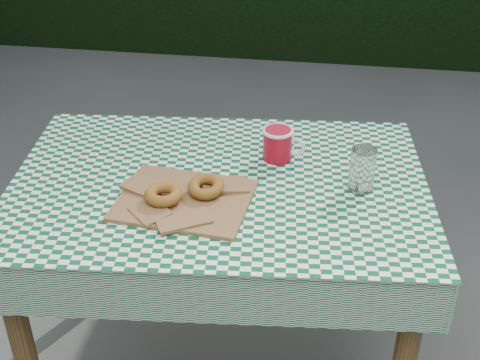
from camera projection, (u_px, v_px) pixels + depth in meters
The scene contains 7 objects.
table at pixel (221, 288), 1.96m from camera, with size 1.11×0.74×0.75m, color #4F321B.
tablecloth at pixel (219, 183), 1.76m from camera, with size 1.13×0.76×0.01m, color #0B4626.
paper_bag at pixel (184, 199), 1.68m from camera, with size 0.33×0.27×0.02m, color brown.
bagel_front at pixel (163, 194), 1.65m from camera, with size 0.10×0.10×0.03m, color brown.
bagel_back at pixel (206, 186), 1.68m from camera, with size 0.09×0.09×0.03m, color brown.
coffee_mug at pixel (278, 144), 1.84m from camera, with size 0.17×0.17×0.09m, color #9F0A1B, non-canonical shape.
drinking_glass at pixel (362, 170), 1.70m from camera, with size 0.07×0.07×0.12m, color white.
Camera 1 is at (0.35, -1.36, 1.71)m, focal length 48.46 mm.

